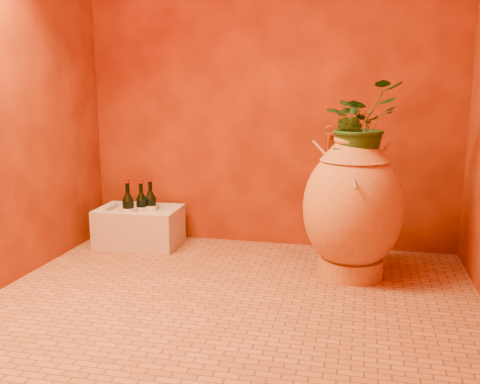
% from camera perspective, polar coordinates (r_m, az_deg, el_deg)
% --- Properties ---
extents(floor, '(2.50, 2.50, 0.00)m').
position_cam_1_polar(floor, '(2.83, -0.64, -11.08)').
color(floor, '#965B31').
rests_on(floor, ground).
extents(wall_back, '(2.50, 0.02, 2.50)m').
position_cam_1_polar(wall_back, '(3.60, 3.19, 14.02)').
color(wall_back, '#4F1604').
rests_on(wall_back, ground).
extents(wall_left, '(0.02, 2.00, 2.50)m').
position_cam_1_polar(wall_left, '(3.16, -23.96, 13.46)').
color(wall_left, '#4F1604').
rests_on(wall_left, ground).
extents(amphora, '(0.72, 0.72, 0.81)m').
position_cam_1_polar(amphora, '(3.09, 11.93, -1.62)').
color(amphora, '#BC8435').
rests_on(amphora, floor).
extents(stone_basin, '(0.56, 0.39, 0.26)m').
position_cam_1_polar(stone_basin, '(3.73, -10.67, -3.72)').
color(stone_basin, beige).
rests_on(stone_basin, floor).
extents(wine_bottle_a, '(0.08, 0.08, 0.33)m').
position_cam_1_polar(wine_bottle_a, '(3.65, -11.82, -1.91)').
color(wine_bottle_a, black).
rests_on(wine_bottle_a, stone_basin).
extents(wine_bottle_b, '(0.08, 0.08, 0.31)m').
position_cam_1_polar(wine_bottle_b, '(3.71, -10.45, -1.76)').
color(wine_bottle_b, black).
rests_on(wine_bottle_b, stone_basin).
extents(wine_bottle_c, '(0.08, 0.08, 0.32)m').
position_cam_1_polar(wine_bottle_c, '(3.73, -9.49, -1.62)').
color(wine_bottle_c, black).
rests_on(wine_bottle_c, stone_basin).
extents(wall_tap, '(0.06, 0.14, 0.15)m').
position_cam_1_polar(wall_tap, '(3.49, 9.49, 5.89)').
color(wall_tap, '#AA7C27').
rests_on(wall_tap, wall_back).
extents(plant_main, '(0.55, 0.56, 0.47)m').
position_cam_1_polar(plant_main, '(3.04, 12.70, 7.17)').
color(plant_main, '#1A4117').
rests_on(plant_main, amphora).
extents(plant_side, '(0.22, 0.21, 0.31)m').
position_cam_1_polar(plant_side, '(2.98, 11.43, 5.03)').
color(plant_side, '#1A4117').
rests_on(plant_side, amphora).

